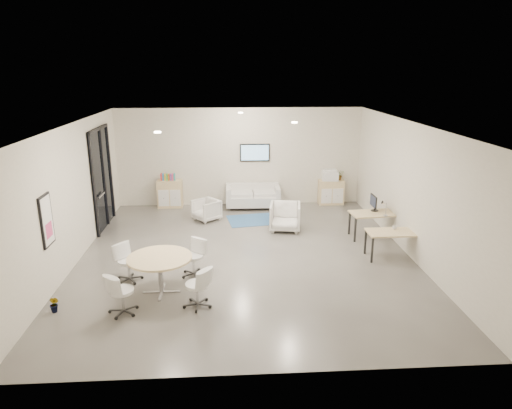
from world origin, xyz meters
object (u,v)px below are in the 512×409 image
at_px(sideboard_right, 331,192).
at_px(desk_rear, 376,215).
at_px(sideboard_left, 170,194).
at_px(desk_front, 394,234).
at_px(round_table, 160,261).
at_px(armchair_left, 206,209).
at_px(armchair_right, 285,215).
at_px(loveseat, 253,197).

xyz_separation_m(sideboard_right, desk_rear, (0.50, -3.21, 0.22)).
height_order(sideboard_left, desk_front, sideboard_left).
distance_m(sideboard_right, round_table, 7.76).
height_order(sideboard_left, armchair_left, sideboard_left).
xyz_separation_m(sideboard_left, armchair_right, (3.50, -2.46, -0.02)).
height_order(loveseat, armchair_right, armchair_right).
relative_size(sideboard_left, armchair_left, 1.30).
relative_size(sideboard_right, desk_front, 0.65).
xyz_separation_m(armchair_left, round_table, (-0.73, -4.62, 0.36)).
relative_size(loveseat, armchair_right, 2.04).
height_order(sideboard_right, loveseat, sideboard_right).
height_order(armchair_right, round_table, armchair_right).
height_order(desk_rear, desk_front, desk_rear).
bearing_deg(armchair_right, armchair_left, 164.44).
relative_size(sideboard_right, round_table, 0.64).
bearing_deg(sideboard_right, desk_front, -83.86).
xyz_separation_m(sideboard_left, desk_rear, (5.86, -3.20, 0.18)).
height_order(armchair_left, desk_rear, desk_rear).
xyz_separation_m(loveseat, desk_front, (3.14, -4.36, 0.24)).
distance_m(armchair_left, desk_front, 5.58).
bearing_deg(armchair_left, sideboard_left, -177.76).
height_order(loveseat, desk_rear, loveseat).
relative_size(armchair_left, desk_front, 0.55).
xyz_separation_m(sideboard_left, sideboard_right, (5.36, 0.01, -0.04)).
relative_size(sideboard_right, desk_rear, 0.59).
bearing_deg(desk_rear, round_table, -157.48).
relative_size(sideboard_right, armchair_left, 1.19).
distance_m(sideboard_left, round_table, 6.07).
height_order(desk_rear, round_table, round_table).
height_order(armchair_left, armchair_right, armchair_right).
xyz_separation_m(sideboard_right, round_table, (-4.85, -6.05, 0.30)).
bearing_deg(sideboard_right, loveseat, -175.38).
height_order(loveseat, armchair_left, loveseat).
bearing_deg(armchair_left, sideboard_right, 70.47).
distance_m(armchair_left, desk_rear, 4.95).
height_order(loveseat, round_table, round_table).
bearing_deg(sideboard_left, armchair_right, -35.07).
bearing_deg(loveseat, armchair_left, -139.54).
bearing_deg(desk_front, armchair_left, 145.99).
height_order(sideboard_right, desk_front, sideboard_right).
distance_m(desk_rear, desk_front, 1.37).
xyz_separation_m(armchair_left, desk_front, (4.61, -3.14, 0.25)).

